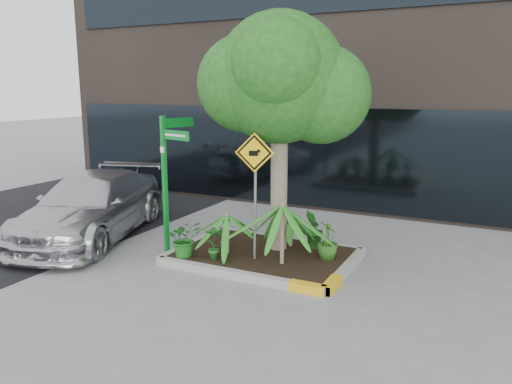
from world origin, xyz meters
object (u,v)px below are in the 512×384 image
at_px(tree, 280,78).
at_px(parked_car, 92,206).
at_px(street_sign_post, 168,171).
at_px(cattle_sign, 255,175).

height_order(tree, parked_car, tree).
xyz_separation_m(parked_car, street_sign_post, (2.27, -0.27, 0.98)).
relative_size(tree, parked_car, 0.98).
xyz_separation_m(tree, cattle_sign, (-0.15, -0.74, -1.67)).
relative_size(tree, street_sign_post, 1.71).
relative_size(tree, cattle_sign, 2.02).
bearing_deg(cattle_sign, tree, 65.32).
distance_m(parked_car, street_sign_post, 2.49).
bearing_deg(street_sign_post, parked_car, -170.90).
height_order(street_sign_post, cattle_sign, street_sign_post).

